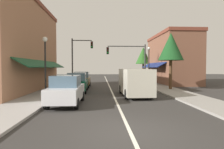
{
  "coord_description": "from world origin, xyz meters",
  "views": [
    {
      "loc": [
        -1.01,
        -6.51,
        2.24
      ],
      "look_at": [
        0.11,
        12.75,
        1.54
      ],
      "focal_mm": 30.76,
      "sensor_mm": 36.0,
      "label": 1
    }
  ],
  "objects": [
    {
      "name": "parked_car_third_left",
      "position": [
        -3.17,
        15.56,
        0.88
      ],
      "size": [
        1.78,
        4.1,
        1.77
      ],
      "rotation": [
        0.0,
        0.0,
        -0.0
      ],
      "color": "brown",
      "rests_on": "ground"
    },
    {
      "name": "storefront_right_block",
      "position": [
        8.96,
        20.0,
        3.44
      ],
      "size": [
        5.64,
        10.2,
        6.88
      ],
      "color": "brown",
      "rests_on": "ground"
    },
    {
      "name": "sidewalk_right",
      "position": [
        5.5,
        18.0,
        0.06
      ],
      "size": [
        2.6,
        56.0,
        0.12
      ],
      "primitive_type": "cube",
      "color": "gray",
      "rests_on": "ground"
    },
    {
      "name": "parked_car_second_left",
      "position": [
        -3.16,
        11.05,
        0.88
      ],
      "size": [
        1.86,
        4.14,
        1.77
      ],
      "rotation": [
        0.0,
        0.0,
        0.02
      ],
      "color": "#0F4C33",
      "rests_on": "ground"
    },
    {
      "name": "traffic_signal_left_corner",
      "position": [
        -3.94,
        19.24,
        3.98
      ],
      "size": [
        2.84,
        0.5,
        6.1
      ],
      "color": "#333333",
      "rests_on": "ground"
    },
    {
      "name": "street_lamp_right_mid",
      "position": [
        4.93,
        16.95,
        3.22
      ],
      "size": [
        0.36,
        0.36,
        4.79
      ],
      "color": "black",
      "rests_on": "ground"
    },
    {
      "name": "tree_right_near",
      "position": [
        5.89,
        12.09,
        4.27
      ],
      "size": [
        2.46,
        2.46,
        5.67
      ],
      "color": "#4C331E",
      "rests_on": "ground"
    },
    {
      "name": "ground_plane",
      "position": [
        0.0,
        18.0,
        0.0
      ],
      "size": [
        80.0,
        80.0,
        0.0
      ],
      "primitive_type": "plane",
      "color": "#33302D"
    },
    {
      "name": "tree_right_far",
      "position": [
        6.4,
        26.73,
        4.32
      ],
      "size": [
        2.64,
        2.64,
        5.81
      ],
      "color": "#4C331E",
      "rests_on": "ground"
    },
    {
      "name": "lane_center_stripe",
      "position": [
        0.0,
        18.0,
        0.0
      ],
      "size": [
        0.14,
        52.0,
        0.01
      ],
      "primitive_type": "cube",
      "color": "silver",
      "rests_on": "ground"
    },
    {
      "name": "van_in_lane",
      "position": [
        1.66,
        8.52,
        1.15
      ],
      "size": [
        2.09,
        5.22,
        2.12
      ],
      "rotation": [
        0.0,
        0.0,
        0.02
      ],
      "color": "beige",
      "rests_on": "ground"
    },
    {
      "name": "traffic_signal_mast_arm",
      "position": [
        2.95,
        18.4,
        3.63
      ],
      "size": [
        5.16,
        0.5,
        5.27
      ],
      "color": "#333333",
      "rests_on": "ground"
    },
    {
      "name": "sidewalk_left",
      "position": [
        -5.5,
        18.0,
        0.06
      ],
      "size": [
        2.6,
        56.0,
        0.12
      ],
      "primitive_type": "cube",
      "color": "#A39E99",
      "rests_on": "ground"
    },
    {
      "name": "street_lamp_left_near",
      "position": [
        -5.12,
        7.96,
        3.06
      ],
      "size": [
        0.36,
        0.36,
        4.5
      ],
      "color": "black",
      "rests_on": "ground"
    },
    {
      "name": "storefront_left_block",
      "position": [
        -9.28,
        12.0,
        4.26
      ],
      "size": [
        6.27,
        14.2,
        8.52
      ],
      "color": "#9E6B4C",
      "rests_on": "ground"
    },
    {
      "name": "parked_car_nearest_left",
      "position": [
        -3.08,
        5.14,
        0.88
      ],
      "size": [
        1.84,
        4.13,
        1.77
      ],
      "rotation": [
        0.0,
        0.0,
        -0.02
      ],
      "color": "silver",
      "rests_on": "ground"
    }
  ]
}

